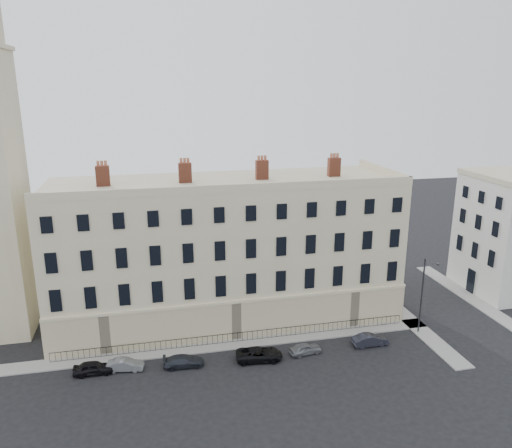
{
  "coord_description": "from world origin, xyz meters",
  "views": [
    {
      "loc": [
        -14.02,
        -38.22,
        24.81
      ],
      "look_at": [
        -3.09,
        10.0,
        10.73
      ],
      "focal_mm": 35.0,
      "sensor_mm": 36.0,
      "label": 1
    }
  ],
  "objects_px": {
    "car_c": "(184,361)",
    "streetlamp": "(423,293)",
    "car_f": "(370,340)",
    "car_b": "(125,365)",
    "car_d": "(259,354)",
    "car_e": "(305,349)",
    "car_a": "(93,368)"
  },
  "relations": [
    {
      "from": "car_d",
      "to": "streetlamp",
      "type": "relative_size",
      "value": 0.53
    },
    {
      "from": "car_a",
      "to": "car_f",
      "type": "bearing_deg",
      "value": -91.32
    },
    {
      "from": "streetlamp",
      "to": "car_d",
      "type": "bearing_deg",
      "value": -153.05
    },
    {
      "from": "car_b",
      "to": "car_a",
      "type": "bearing_deg",
      "value": 99.63
    },
    {
      "from": "car_c",
      "to": "car_b",
      "type": "bearing_deg",
      "value": 86.35
    },
    {
      "from": "car_c",
      "to": "streetlamp",
      "type": "height_order",
      "value": "streetlamp"
    },
    {
      "from": "car_b",
      "to": "car_e",
      "type": "relative_size",
      "value": 1.03
    },
    {
      "from": "car_e",
      "to": "car_d",
      "type": "bearing_deg",
      "value": 83.08
    },
    {
      "from": "car_a",
      "to": "streetlamp",
      "type": "bearing_deg",
      "value": -88.84
    },
    {
      "from": "car_b",
      "to": "car_d",
      "type": "xyz_separation_m",
      "value": [
        12.05,
        -1.03,
        0.07
      ]
    },
    {
      "from": "car_a",
      "to": "car_d",
      "type": "relative_size",
      "value": 0.8
    },
    {
      "from": "car_d",
      "to": "car_e",
      "type": "distance_m",
      "value": 4.52
    },
    {
      "from": "car_c",
      "to": "streetlamp",
      "type": "relative_size",
      "value": 0.45
    },
    {
      "from": "car_a",
      "to": "car_b",
      "type": "xyz_separation_m",
      "value": [
        2.73,
        0.01,
        -0.06
      ]
    },
    {
      "from": "car_c",
      "to": "streetlamp",
      "type": "bearing_deg",
      "value": -85.01
    },
    {
      "from": "car_c",
      "to": "car_e",
      "type": "height_order",
      "value": "car_c"
    },
    {
      "from": "car_a",
      "to": "car_c",
      "type": "xyz_separation_m",
      "value": [
        7.87,
        -0.56,
        -0.05
      ]
    },
    {
      "from": "car_b",
      "to": "car_f",
      "type": "distance_m",
      "value": 23.25
    },
    {
      "from": "car_b",
      "to": "car_c",
      "type": "xyz_separation_m",
      "value": [
        5.15,
        -0.57,
        0.0
      ]
    },
    {
      "from": "car_c",
      "to": "car_f",
      "type": "height_order",
      "value": "car_f"
    },
    {
      "from": "car_f",
      "to": "car_c",
      "type": "bearing_deg",
      "value": 89.05
    },
    {
      "from": "car_d",
      "to": "streetlamp",
      "type": "height_order",
      "value": "streetlamp"
    },
    {
      "from": "car_d",
      "to": "streetlamp",
      "type": "bearing_deg",
      "value": -78.98
    },
    {
      "from": "car_e",
      "to": "car_c",
      "type": "bearing_deg",
      "value": 79.77
    },
    {
      "from": "car_e",
      "to": "streetlamp",
      "type": "height_order",
      "value": "streetlamp"
    },
    {
      "from": "car_e",
      "to": "car_f",
      "type": "distance_m",
      "value": 6.67
    },
    {
      "from": "car_d",
      "to": "car_e",
      "type": "xyz_separation_m",
      "value": [
        4.52,
        0.13,
        -0.07
      ]
    },
    {
      "from": "car_d",
      "to": "streetlamp",
      "type": "xyz_separation_m",
      "value": [
        17.21,
        1.43,
        3.89
      ]
    },
    {
      "from": "car_d",
      "to": "car_e",
      "type": "relative_size",
      "value": 1.39
    },
    {
      "from": "car_f",
      "to": "car_b",
      "type": "bearing_deg",
      "value": 87.81
    },
    {
      "from": "car_b",
      "to": "car_d",
      "type": "bearing_deg",
      "value": -85.39
    },
    {
      "from": "car_b",
      "to": "car_e",
      "type": "distance_m",
      "value": 16.6
    }
  ]
}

